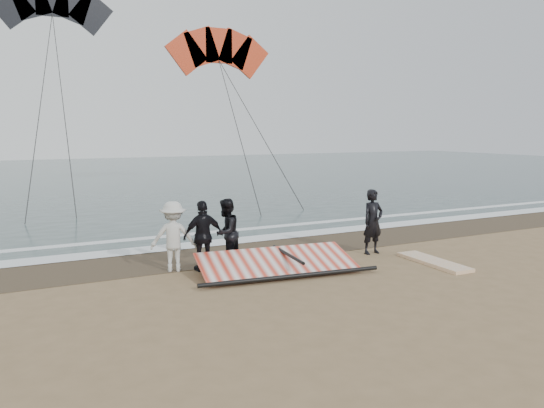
# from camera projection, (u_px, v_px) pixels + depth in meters

# --- Properties ---
(ground) EXTENTS (120.00, 120.00, 0.00)m
(ground) POSITION_uv_depth(u_px,v_px,m) (329.00, 291.00, 11.89)
(ground) COLOR #8C704C
(ground) RESTS_ON ground
(sea) EXTENTS (120.00, 54.00, 0.02)m
(sea) POSITION_uv_depth(u_px,v_px,m) (97.00, 176.00, 41.07)
(sea) COLOR #233838
(sea) RESTS_ON ground
(wet_sand) EXTENTS (120.00, 2.80, 0.01)m
(wet_sand) POSITION_uv_depth(u_px,v_px,m) (247.00, 251.00, 15.87)
(wet_sand) COLOR #4C3D2B
(wet_sand) RESTS_ON ground
(foam_near) EXTENTS (120.00, 0.90, 0.01)m
(foam_near) POSITION_uv_depth(u_px,v_px,m) (229.00, 241.00, 17.10)
(foam_near) COLOR white
(foam_near) RESTS_ON sea
(foam_far) EXTENTS (120.00, 0.45, 0.01)m
(foam_far) POSITION_uv_depth(u_px,v_px,m) (211.00, 232.00, 18.61)
(foam_far) COLOR white
(foam_far) RESTS_ON sea
(man_main) EXTENTS (0.72, 0.50, 1.89)m
(man_main) POSITION_uv_depth(u_px,v_px,m) (373.00, 222.00, 15.40)
(man_main) COLOR black
(man_main) RESTS_ON ground
(board_white) EXTENTS (0.72, 2.33, 0.09)m
(board_white) POSITION_uv_depth(u_px,v_px,m) (434.00, 262.00, 14.36)
(board_white) COLOR silver
(board_white) RESTS_ON ground
(board_cream) EXTENTS (0.78, 2.62, 0.11)m
(board_cream) POSITION_uv_depth(u_px,v_px,m) (286.00, 260.00, 14.52)
(board_cream) COLOR beige
(board_cream) RESTS_ON ground
(trio_cluster) EXTENTS (2.61, 1.15, 1.82)m
(trio_cluster) POSITION_uv_depth(u_px,v_px,m) (198.00, 235.00, 13.67)
(trio_cluster) COLOR black
(trio_cluster) RESTS_ON ground
(sail_rig) EXTENTS (4.60, 2.18, 0.51)m
(sail_rig) POSITION_uv_depth(u_px,v_px,m) (273.00, 264.00, 13.48)
(sail_rig) COLOR black
(sail_rig) RESTS_ON ground
(kite_red) EXTENTS (7.11, 5.25, 12.97)m
(kite_red) POSITION_uv_depth(u_px,v_px,m) (219.00, 55.00, 31.00)
(kite_red) COLOR red
(kite_red) RESTS_ON ground
(kite_dark) EXTENTS (8.03, 6.84, 17.24)m
(kite_dark) POSITION_uv_depth(u_px,v_px,m) (52.00, 10.00, 31.61)
(kite_dark) COLOR black
(kite_dark) RESTS_ON ground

